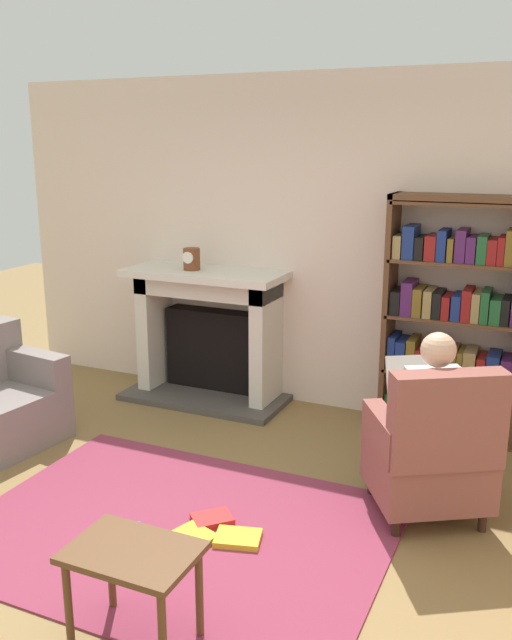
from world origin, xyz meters
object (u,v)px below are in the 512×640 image
Objects in this scene: mantel_clock at (192,259)px; seated_reader at (427,413)px; armchair_reading at (432,452)px; fireplace at (210,330)px; bookshelf at (453,321)px; side_table at (133,565)px.

seated_reader is (2.17, -1.06, -0.60)m from mantel_clock.
seated_reader is at bearing -90.00° from armchair_reading.
mantel_clock is 2.64m from armchair_reading.
fireplace is 2.37m from seated_reader.
fireplace is 2.48m from armchair_reading.
armchair_reading is at bearing 90.00° from seated_reader.
fireplace is 0.64m from mantel_clock.
seated_reader is at bearing -26.06° from mantel_clock.
bookshelf is (2.12, 0.14, -0.34)m from mantel_clock.
bookshelf is 1.23m from seated_reader.
bookshelf is at bearing 73.11° from side_table.
side_table is at bearing 26.83° from armchair_reading.
mantel_clock is 2.15m from bookshelf.
mantel_clock is 0.16× the size of seated_reader.
fireplace is at bearing -62.00° from armchair_reading.
armchair_reading is 1.73× the size of side_table.
fireplace is 7.70× the size of mantel_clock.
mantel_clock reaches higher than fireplace.
seated_reader reaches higher than fireplace.
armchair_reading is 0.23m from seated_reader.
mantel_clock is 3.13m from side_table.
bookshelf is at bearing 3.65° from mantel_clock.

